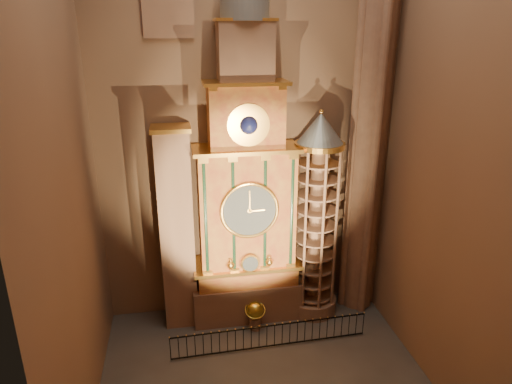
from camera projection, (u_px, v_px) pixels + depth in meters
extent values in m
plane|color=#383330|center=(265.00, 380.00, 19.71)|extent=(14.00, 14.00, 0.00)
plane|color=#8C664B|center=(242.00, 103.00, 21.53)|extent=(22.00, 0.00, 22.00)
plane|color=#8C664B|center=(56.00, 136.00, 14.83)|extent=(0.00, 22.00, 22.00)
plane|color=#8C664B|center=(450.00, 122.00, 17.13)|extent=(0.00, 22.00, 22.00)
cube|color=#8C634C|center=(247.00, 296.00, 24.00)|extent=(5.60, 2.20, 2.00)
cube|color=maroon|center=(247.00, 271.00, 23.49)|extent=(5.00, 2.00, 1.00)
cube|color=gold|center=(247.00, 262.00, 23.26)|extent=(5.40, 2.30, 0.18)
cube|color=maroon|center=(246.00, 208.00, 22.30)|extent=(4.60, 2.00, 6.00)
cylinder|color=black|center=(205.00, 218.00, 21.17)|extent=(0.32, 0.32, 5.60)
cylinder|color=black|center=(233.00, 216.00, 21.39)|extent=(0.32, 0.32, 5.60)
cylinder|color=black|center=(265.00, 214.00, 21.63)|extent=(0.32, 0.32, 5.60)
cylinder|color=black|center=(291.00, 212.00, 21.84)|extent=(0.32, 0.32, 5.60)
cube|color=gold|center=(246.00, 148.00, 21.22)|extent=(5.00, 2.25, 0.18)
cylinder|color=#2D3033|center=(249.00, 210.00, 21.27)|extent=(2.60, 0.12, 2.60)
torus|color=gold|center=(250.00, 211.00, 21.22)|extent=(2.80, 0.16, 2.80)
cylinder|color=gold|center=(250.00, 263.00, 22.05)|extent=(0.90, 0.10, 0.90)
sphere|color=gold|center=(231.00, 265.00, 21.95)|extent=(0.36, 0.36, 0.36)
sphere|color=gold|center=(269.00, 262.00, 22.26)|extent=(0.36, 0.36, 0.36)
cube|color=maroon|center=(245.00, 117.00, 20.78)|extent=(3.40, 1.80, 3.00)
sphere|color=#0C0C3C|center=(249.00, 125.00, 20.00)|extent=(0.80, 0.80, 0.80)
cube|color=gold|center=(245.00, 82.00, 20.20)|extent=(3.80, 2.00, 0.15)
cube|color=#8C634C|center=(245.00, 53.00, 19.83)|extent=(2.40, 1.60, 2.60)
sphere|color=slate|center=(245.00, 1.00, 19.11)|extent=(2.10, 2.10, 2.10)
cube|color=#8C634C|center=(177.00, 232.00, 22.09)|extent=(1.60, 1.40, 10.00)
cube|color=gold|center=(180.00, 273.00, 22.38)|extent=(1.35, 0.10, 2.10)
cube|color=#4C1B14|center=(180.00, 273.00, 22.32)|extent=(1.05, 0.04, 1.75)
cube|color=gold|center=(176.00, 224.00, 21.49)|extent=(1.35, 0.10, 2.10)
cube|color=#4C1B14|center=(176.00, 225.00, 21.44)|extent=(1.05, 0.04, 1.75)
cube|color=gold|center=(173.00, 172.00, 20.61)|extent=(1.35, 0.10, 2.10)
cube|color=#4C1B14|center=(173.00, 172.00, 20.55)|extent=(1.05, 0.04, 1.75)
cube|color=gold|center=(170.00, 128.00, 20.35)|extent=(1.80, 1.60, 0.20)
cylinder|color=#8C634C|center=(312.00, 303.00, 24.50)|extent=(2.50, 2.50, 0.80)
cylinder|color=#8C634C|center=(316.00, 226.00, 22.98)|extent=(0.70, 0.70, 8.20)
cylinder|color=gold|center=(320.00, 145.00, 21.55)|extent=(2.40, 2.40, 0.25)
cone|color=slate|center=(321.00, 128.00, 21.28)|extent=(2.30, 2.30, 1.50)
sphere|color=gold|center=(321.00, 111.00, 21.01)|extent=(0.20, 0.20, 0.20)
cylinder|color=#8C634C|center=(372.00, 102.00, 21.61)|extent=(1.60, 1.60, 22.00)
cylinder|color=#8C634C|center=(388.00, 102.00, 21.74)|extent=(0.44, 0.44, 22.00)
cylinder|color=#8C634C|center=(356.00, 103.00, 21.48)|extent=(0.44, 0.44, 22.00)
cylinder|color=#8C634C|center=(366.00, 100.00, 22.35)|extent=(0.44, 0.44, 22.00)
cylinder|color=#8C634C|center=(380.00, 105.00, 20.87)|extent=(0.44, 0.44, 22.00)
cylinder|color=#8C634C|center=(255.00, 323.00, 22.96)|extent=(0.57, 0.57, 0.66)
sphere|color=gold|center=(255.00, 310.00, 22.71)|extent=(0.85, 0.85, 0.85)
torus|color=gold|center=(255.00, 310.00, 22.71)|extent=(1.04, 0.98, 0.46)
cube|color=black|center=(271.00, 326.00, 21.26)|extent=(9.33, 0.31, 0.05)
cube|color=black|center=(271.00, 346.00, 21.65)|extent=(9.33, 0.31, 0.05)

